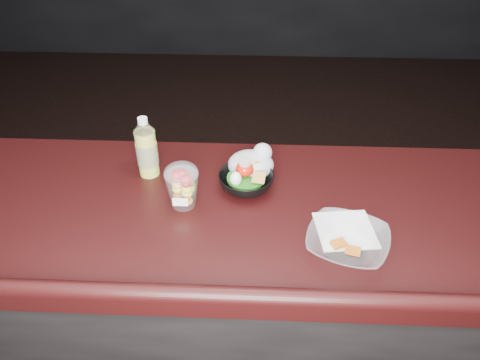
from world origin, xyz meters
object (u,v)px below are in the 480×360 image
at_px(lemonade_bottle, 147,151).
at_px(takeout_bowl, 347,243).
at_px(snack_bowl, 246,180).
at_px(fruit_cup, 182,185).
at_px(green_apple, 184,188).

relative_size(lemonade_bottle, takeout_bowl, 0.75).
distance_m(snack_bowl, takeout_bowl, 0.39).
bearing_deg(fruit_cup, green_apple, 94.15).
bearing_deg(green_apple, snack_bowl, 14.86).
height_order(fruit_cup, takeout_bowl, fruit_cup).
bearing_deg(snack_bowl, green_apple, -165.14).
relative_size(lemonade_bottle, green_apple, 2.78).
relative_size(lemonade_bottle, fruit_cup, 1.43).
height_order(fruit_cup, snack_bowl, fruit_cup).
height_order(lemonade_bottle, green_apple, lemonade_bottle).
relative_size(lemonade_bottle, snack_bowl, 1.00).
distance_m(fruit_cup, takeout_bowl, 0.50).
bearing_deg(lemonade_bottle, green_apple, -41.02).
bearing_deg(snack_bowl, fruit_cup, -154.13).
distance_m(lemonade_bottle, green_apple, 0.18).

